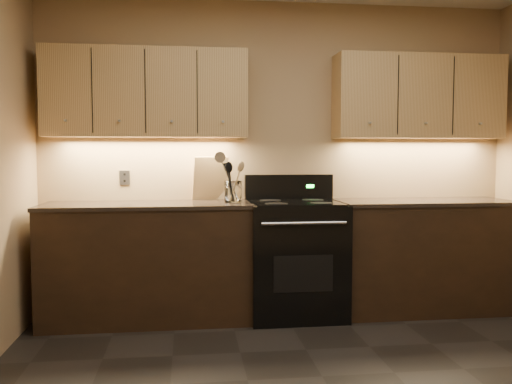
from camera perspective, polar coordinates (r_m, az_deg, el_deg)
The scene contains 13 objects.
wall_back at distance 4.67m, azimuth 2.42°, elevation 3.83°, with size 4.00×0.04×2.60m, color tan.
counter_left at distance 4.39m, azimuth -11.34°, elevation -7.21°, with size 1.62×0.62×0.93m.
counter_right at distance 4.80m, azimuth 17.12°, elevation -6.35°, with size 1.46×0.62×0.93m.
stove at distance 4.45m, azimuth 4.10°, elevation -6.83°, with size 0.76×0.68×1.14m.
upper_cab_left at distance 4.49m, azimuth -11.44°, elevation 10.14°, with size 1.60×0.30×0.70m, color tan.
upper_cab_right at distance 4.89m, azimuth 16.71°, elevation 9.54°, with size 1.44×0.30×0.70m, color tan.
outlet_plate at distance 4.63m, azimuth -13.66°, elevation 1.49°, with size 0.09×0.01×0.12m, color #B2B5BA.
utensil_crock at distance 4.33m, azimuth -2.43°, elevation -0.03°, with size 0.18×0.18×0.17m.
cutting_board at distance 4.56m, azimuth -4.86°, elevation 1.43°, with size 0.29×0.02×0.37m, color tan.
wooden_spoon at distance 4.31m, azimuth -2.74°, elevation 1.19°, with size 0.06×0.06×0.31m, color tan, non-canonical shape.
black_spoon at distance 4.34m, azimuth -2.51°, elevation 1.15°, with size 0.06×0.06×0.31m, color black, non-canonical shape.
black_turner at distance 4.30m, azimuth -2.36°, elevation 1.21°, with size 0.08×0.08×0.32m, color black, non-canonical shape.
steel_skimmer at distance 4.32m, azimuth -1.98°, elevation 1.73°, with size 0.09×0.09×0.39m, color silver, non-canonical shape.
Camera 1 is at (-0.78, -2.60, 1.31)m, focal length 38.00 mm.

